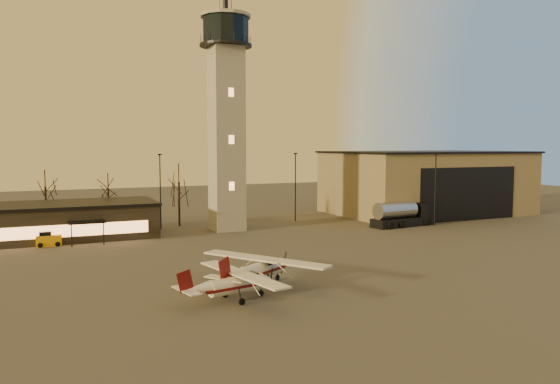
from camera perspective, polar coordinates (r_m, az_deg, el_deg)
name	(u,v)px	position (r m, az deg, el deg)	size (l,w,h in m)	color
ground	(342,281)	(46.35, 6.50, -9.18)	(220.00, 220.00, 0.00)	#3C3937
control_tower	(226,107)	(72.59, -5.64, 8.88)	(6.80, 6.80, 32.60)	#9F9C97
hangar	(426,182)	(93.75, 14.97, 1.00)	(30.60, 20.60, 10.30)	#897D59
terminal	(48,221)	(71.25, -23.12, -2.83)	(25.40, 12.20, 4.30)	black
light_poles	(228,189)	(73.75, -5.44, 0.33)	(58.50, 12.25, 10.14)	black
tree_row	(111,184)	(78.57, -17.25, 0.80)	(37.20, 9.20, 8.80)	black
cessna_front	(238,287)	(40.31, -4.41, -9.89)	(8.18, 10.29, 2.83)	silver
cessna_rear	(262,273)	(44.12, -1.90, -8.42)	(9.32, 10.47, 3.18)	silver
fuel_truck	(402,216)	(77.92, 12.65, -2.50)	(9.71, 3.93, 3.51)	black
service_cart	(48,240)	(66.54, -23.05, -4.67)	(2.68, 1.74, 1.69)	#E49E0D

